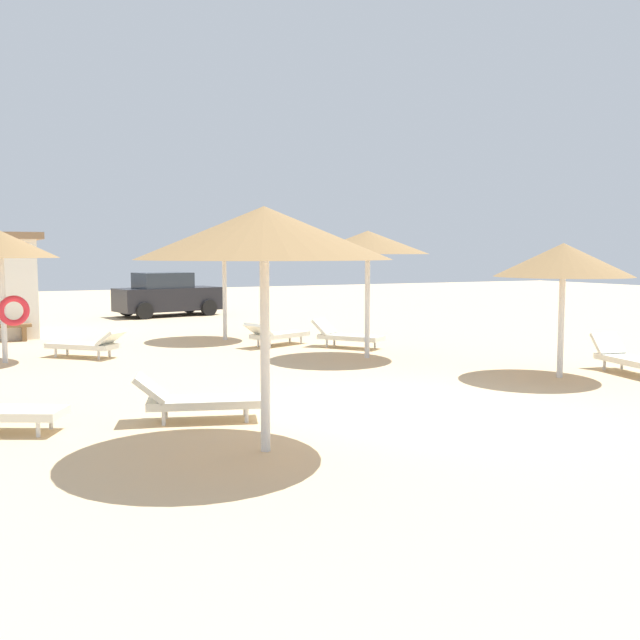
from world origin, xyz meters
name	(u,v)px	position (x,y,z in m)	size (l,w,h in m)	color
ground_plane	(402,411)	(0.00, 0.00, 0.00)	(80.00, 80.00, 0.00)	#DBBA8C
parasol_1	(224,252)	(0.44, 10.17, 2.53)	(2.75, 2.75, 2.78)	silver
parasol_2	(264,234)	(-2.80, -1.18, 2.74)	(3.18, 3.18, 3.08)	silver
parasol_3	(1,246)	(-5.45, 8.22, 2.65)	(2.52, 2.52, 3.00)	silver
parasol_4	(368,243)	(2.37, 5.30, 2.73)	(2.89, 2.89, 3.02)	silver
parasol_5	(563,260)	(4.53, 1.26, 2.35)	(2.72, 2.72, 2.69)	silver
lounger_1	(276,334)	(1.27, 8.31, 0.31)	(2.00, 1.31, 0.67)	silver
lounger_2	(196,400)	(-3.13, 0.80, 0.32)	(1.99, 1.18, 0.72)	silver
lounger_3	(87,344)	(-3.64, 8.27, 0.32)	(1.82, 1.77, 0.70)	silver
lounger_4	(346,336)	(2.79, 7.17, 0.32)	(1.61, 1.90, 0.74)	silver
lounger_5	(628,358)	(6.18, 1.03, 0.32)	(0.97, 1.95, 0.77)	silver
bench_0	(3,330)	(-5.33, 12.45, 0.35)	(1.51, 0.42, 0.49)	brown
parked_car	(167,295)	(0.86, 18.69, 0.82)	(4.24, 2.55, 1.72)	black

